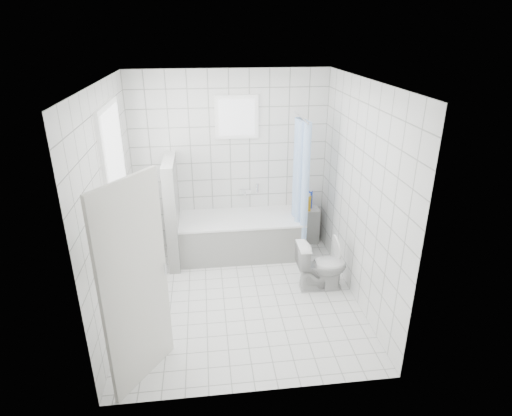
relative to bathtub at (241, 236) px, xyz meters
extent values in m
plane|color=white|center=(-0.10, -1.12, -0.29)|extent=(3.00, 3.00, 0.00)
plane|color=white|center=(-0.10, -1.12, 2.31)|extent=(3.00, 3.00, 0.00)
cube|color=white|center=(-0.10, 0.38, 1.01)|extent=(2.80, 0.02, 2.60)
cube|color=white|center=(-0.10, -2.62, 1.01)|extent=(2.80, 0.02, 2.60)
cube|color=white|center=(-1.50, -1.12, 1.01)|extent=(0.02, 3.00, 2.60)
cube|color=white|center=(1.30, -1.12, 1.01)|extent=(0.02, 3.00, 2.60)
cube|color=white|center=(-1.46, -0.82, 1.31)|extent=(0.01, 0.90, 1.40)
cube|color=white|center=(0.00, 0.33, 1.66)|extent=(0.50, 0.01, 0.50)
cube|color=white|center=(-1.41, -0.82, 0.57)|extent=(0.18, 1.02, 0.08)
cube|color=silver|center=(-1.13, -2.27, 0.71)|extent=(0.48, 0.68, 2.00)
cube|color=white|center=(0.00, 0.00, -0.02)|extent=(1.74, 0.75, 0.55)
cube|color=white|center=(0.00, 0.00, 0.27)|extent=(1.76, 0.77, 0.03)
cube|color=white|center=(-0.95, -0.05, 0.46)|extent=(0.15, 0.85, 1.50)
cube|color=white|center=(1.02, 0.25, -0.02)|extent=(0.40, 0.24, 0.55)
imported|color=silver|center=(0.93, -1.03, 0.03)|extent=(0.63, 0.36, 0.64)
cylinder|color=silver|center=(0.82, -0.02, 1.71)|extent=(0.02, 0.80, 0.02)
cube|color=silver|center=(0.10, 0.33, 0.56)|extent=(0.18, 0.06, 0.06)
imported|color=#38FFF2|center=(-1.40, -1.01, 0.69)|extent=(0.10, 0.10, 0.17)
imported|color=white|center=(-1.40, -0.84, 0.69)|extent=(0.18, 0.18, 0.16)
imported|color=silver|center=(-1.40, -0.67, 0.74)|extent=(0.13, 0.13, 0.27)
cylinder|color=gold|center=(1.04, 0.19, 0.38)|extent=(0.06, 0.06, 0.24)
cylinder|color=blue|center=(1.09, 0.29, 0.40)|extent=(0.06, 0.06, 0.27)
cylinder|color=red|center=(0.95, 0.27, 0.38)|extent=(0.06, 0.06, 0.23)
camera|label=1|loc=(-0.46, -5.57, 2.82)|focal=30.00mm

